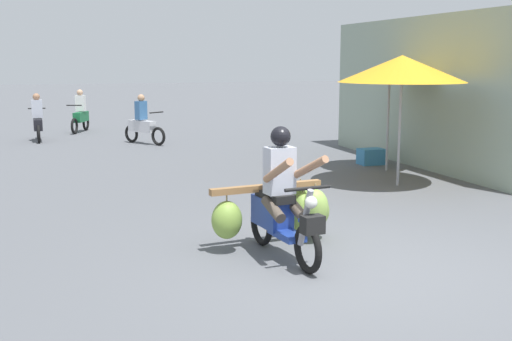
{
  "coord_description": "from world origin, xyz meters",
  "views": [
    {
      "loc": [
        -3.29,
        -6.06,
        2.34
      ],
      "look_at": [
        -0.65,
        1.72,
        0.9
      ],
      "focal_mm": 44.23,
      "sensor_mm": 36.0,
      "label": 1
    }
  ],
  "objects_px": {
    "motorbike_distant_ahead_left": "(81,115)",
    "market_umbrella_near_shop": "(390,71)",
    "motorbike_distant_far_ahead": "(38,122)",
    "motorbike_main_loaded": "(288,208)",
    "motorbike_distant_ahead_right": "(143,124)",
    "produce_crate": "(371,157)",
    "market_umbrella_further_along": "(402,69)"
  },
  "relations": [
    {
      "from": "market_umbrella_near_shop",
      "to": "produce_crate",
      "type": "height_order",
      "value": "market_umbrella_near_shop"
    },
    {
      "from": "motorbike_main_loaded",
      "to": "produce_crate",
      "type": "distance_m",
      "value": 6.86
    },
    {
      "from": "motorbike_distant_far_ahead",
      "to": "market_umbrella_near_shop",
      "type": "xyz_separation_m",
      "value": [
        7.1,
        -7.68,
        1.55
      ]
    },
    {
      "from": "motorbike_main_loaded",
      "to": "market_umbrella_near_shop",
      "type": "distance_m",
      "value": 6.37
    },
    {
      "from": "motorbike_main_loaded",
      "to": "market_umbrella_near_shop",
      "type": "bearing_deg",
      "value": 48.3
    },
    {
      "from": "motorbike_main_loaded",
      "to": "market_umbrella_near_shop",
      "type": "height_order",
      "value": "market_umbrella_near_shop"
    },
    {
      "from": "motorbike_distant_far_ahead",
      "to": "market_umbrella_near_shop",
      "type": "bearing_deg",
      "value": -47.27
    },
    {
      "from": "motorbike_main_loaded",
      "to": "produce_crate",
      "type": "bearing_deg",
      "value": 52.34
    },
    {
      "from": "motorbike_distant_ahead_left",
      "to": "market_umbrella_further_along",
      "type": "relative_size",
      "value": 0.63
    },
    {
      "from": "motorbike_distant_far_ahead",
      "to": "produce_crate",
      "type": "bearing_deg",
      "value": -43.73
    },
    {
      "from": "motorbike_distant_far_ahead",
      "to": "market_umbrella_near_shop",
      "type": "relative_size",
      "value": 0.7
    },
    {
      "from": "motorbike_distant_ahead_right",
      "to": "motorbike_distant_ahead_left",
      "type": "bearing_deg",
      "value": 111.8
    },
    {
      "from": "motorbike_main_loaded",
      "to": "market_umbrella_near_shop",
      "type": "relative_size",
      "value": 0.81
    },
    {
      "from": "produce_crate",
      "to": "motorbike_distant_ahead_left",
      "type": "bearing_deg",
      "value": 123.12
    },
    {
      "from": "motorbike_main_loaded",
      "to": "motorbike_distant_ahead_right",
      "type": "distance_m",
      "value": 10.7
    },
    {
      "from": "motorbike_distant_ahead_right",
      "to": "market_umbrella_near_shop",
      "type": "relative_size",
      "value": 0.6
    },
    {
      "from": "market_umbrella_near_shop",
      "to": "motorbike_main_loaded",
      "type": "bearing_deg",
      "value": -131.7
    },
    {
      "from": "motorbike_distant_far_ahead",
      "to": "motorbike_distant_ahead_left",
      "type": "bearing_deg",
      "value": 57.45
    },
    {
      "from": "market_umbrella_near_shop",
      "to": "produce_crate",
      "type": "relative_size",
      "value": 4.15
    },
    {
      "from": "market_umbrella_further_along",
      "to": "motorbike_distant_ahead_left",
      "type": "bearing_deg",
      "value": 114.37
    },
    {
      "from": "motorbike_distant_ahead_right",
      "to": "motorbike_distant_far_ahead",
      "type": "bearing_deg",
      "value": 150.43
    },
    {
      "from": "motorbike_main_loaded",
      "to": "motorbike_distant_ahead_right",
      "type": "height_order",
      "value": "motorbike_main_loaded"
    },
    {
      "from": "motorbike_distant_ahead_left",
      "to": "market_umbrella_near_shop",
      "type": "relative_size",
      "value": 0.66
    },
    {
      "from": "motorbike_distant_ahead_left",
      "to": "market_umbrella_near_shop",
      "type": "distance_m",
      "value": 11.45
    },
    {
      "from": "motorbike_main_loaded",
      "to": "produce_crate",
      "type": "relative_size",
      "value": 3.34
    },
    {
      "from": "motorbike_distant_ahead_left",
      "to": "market_umbrella_near_shop",
      "type": "xyz_separation_m",
      "value": [
        5.76,
        -9.77,
        1.55
      ]
    },
    {
      "from": "motorbike_distant_far_ahead",
      "to": "market_umbrella_further_along",
      "type": "distance_m",
      "value": 11.35
    },
    {
      "from": "motorbike_main_loaded",
      "to": "motorbike_distant_ahead_right",
      "type": "relative_size",
      "value": 1.34
    },
    {
      "from": "market_umbrella_near_shop",
      "to": "motorbike_distant_far_ahead",
      "type": "bearing_deg",
      "value": 132.73
    },
    {
      "from": "motorbike_distant_ahead_left",
      "to": "market_umbrella_further_along",
      "type": "distance_m",
      "value": 12.5
    },
    {
      "from": "motorbike_main_loaded",
      "to": "market_umbrella_further_along",
      "type": "xyz_separation_m",
      "value": [
        3.46,
        3.09,
        1.67
      ]
    },
    {
      "from": "motorbike_distant_ahead_left",
      "to": "motorbike_distant_far_ahead",
      "type": "xyz_separation_m",
      "value": [
        -1.33,
        -2.09,
        0.0
      ]
    }
  ]
}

